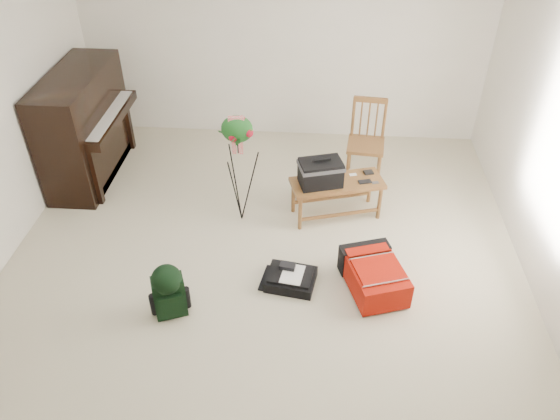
# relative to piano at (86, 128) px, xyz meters

# --- Properties ---
(floor) EXTENTS (5.00, 5.50, 0.01)m
(floor) POSITION_rel_piano_xyz_m (2.19, -1.60, -0.60)
(floor) COLOR beige
(floor) RESTS_ON ground
(ceiling) EXTENTS (5.00, 5.50, 0.01)m
(ceiling) POSITION_rel_piano_xyz_m (2.19, -1.60, 1.90)
(ceiling) COLOR white
(ceiling) RESTS_ON wall_back
(wall_back) EXTENTS (5.00, 0.04, 2.50)m
(wall_back) POSITION_rel_piano_xyz_m (2.19, 1.15, 0.65)
(wall_back) COLOR white
(wall_back) RESTS_ON floor
(piano) EXTENTS (0.71, 1.50, 1.25)m
(piano) POSITION_rel_piano_xyz_m (0.00, 0.00, 0.00)
(piano) COLOR black
(piano) RESTS_ON floor
(bench) EXTENTS (1.03, 0.64, 0.74)m
(bench) POSITION_rel_piano_xyz_m (2.75, -0.62, -0.08)
(bench) COLOR brown
(bench) RESTS_ON floor
(dining_chair) EXTENTS (0.45, 0.45, 0.95)m
(dining_chair) POSITION_rel_piano_xyz_m (3.21, 0.16, -0.13)
(dining_chair) COLOR brown
(dining_chair) RESTS_ON floor
(red_suitcase) EXTENTS (0.64, 0.79, 0.29)m
(red_suitcase) POSITION_rel_piano_xyz_m (3.23, -1.66, -0.45)
(red_suitcase) COLOR red
(red_suitcase) RESTS_ON floor
(black_duffel) EXTENTS (0.49, 0.42, 0.19)m
(black_duffel) POSITION_rel_piano_xyz_m (2.47, -1.71, -0.53)
(black_duffel) COLOR black
(black_duffel) RESTS_ON floor
(green_backpack) EXTENTS (0.31, 0.29, 0.53)m
(green_backpack) POSITION_rel_piano_xyz_m (1.45, -2.15, -0.31)
(green_backpack) COLOR black
(green_backpack) RESTS_ON floor
(flower_stand) EXTENTS (0.44, 0.44, 1.26)m
(flower_stand) POSITION_rel_piano_xyz_m (1.88, -0.77, 0.02)
(flower_stand) COLOR black
(flower_stand) RESTS_ON floor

